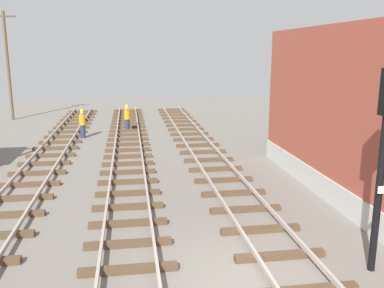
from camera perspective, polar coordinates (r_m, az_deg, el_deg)
The scene contains 7 objects.
ground_plane at distance 10.78m, azimuth 5.97°, elevation -18.01°, with size 80.00×80.00×0.00m, color slate.
track_near_building at distance 11.13m, azimuth 13.52°, elevation -16.48°, with size 2.50×61.12×0.32m.
track_centre at distance 10.44m, azimuth -8.75°, elevation -18.40°, with size 2.50×61.12×0.32m.
signal_mast at distance 10.95m, azimuth 24.80°, elevation -0.48°, with size 0.36×0.40×5.11m.
utility_pole_far at distance 36.63m, azimuth -23.93°, elevation 9.96°, with size 1.80×0.24×8.50m.
track_worker_foreground at distance 29.24m, azimuth -8.89°, elevation 3.53°, with size 0.40×0.40×1.87m.
track_worker_distant at distance 27.53m, azimuth -14.78°, elevation 2.70°, with size 0.40×0.40×1.87m.
Camera 1 is at (-2.44, -8.96, 5.49)m, focal length 38.91 mm.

